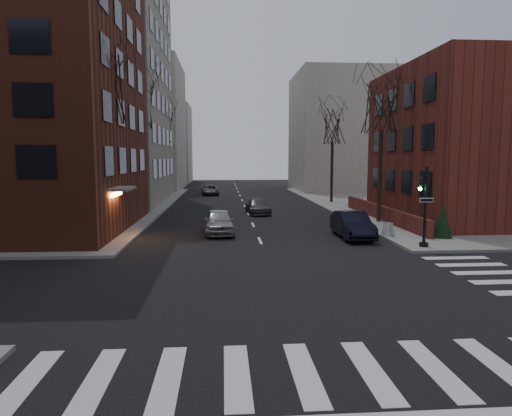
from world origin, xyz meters
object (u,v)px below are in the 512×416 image
at_px(tree_left_b, 140,105).
at_px(car_lane_far, 210,190).
at_px(car_lane_gray, 258,206).
at_px(streetlamp_far, 171,160).
at_px(traffic_signal, 424,212).
at_px(streetlamp_near, 140,162).
at_px(tree_left_a, 102,88).
at_px(parked_sedan, 352,225).
at_px(sandwich_board, 388,229).
at_px(evergreen_shrub, 442,220).
at_px(tree_right_a, 382,107).
at_px(tree_left_c, 163,127).
at_px(tree_right_b, 333,127).
at_px(car_lane_silver, 219,222).

height_order(tree_left_b, car_lane_far, tree_left_b).
bearing_deg(car_lane_gray, car_lane_far, 98.33).
bearing_deg(tree_left_b, streetlamp_far, 87.85).
height_order(traffic_signal, car_lane_far, traffic_signal).
relative_size(tree_left_b, streetlamp_near, 1.72).
distance_m(tree_left_a, parked_sedan, 16.18).
bearing_deg(traffic_signal, tree_left_a, 163.35).
distance_m(sandwich_board, evergreen_shrub, 2.95).
distance_m(traffic_signal, tree_right_a, 10.92).
distance_m(tree_left_a, tree_left_b, 12.01).
xyz_separation_m(car_lane_gray, evergreen_shrub, (9.33, -12.55, 0.49)).
height_order(tree_left_a, car_lane_gray, tree_left_a).
xyz_separation_m(tree_left_c, streetlamp_near, (0.60, -18.00, -3.79)).
bearing_deg(streetlamp_far, streetlamp_near, -90.00).
relative_size(car_lane_far, evergreen_shrub, 2.28).
xyz_separation_m(tree_left_a, tree_left_b, (0.00, 12.00, 0.44)).
distance_m(tree_right_a, sandwich_board, 9.66).
relative_size(tree_left_b, evergreen_shrub, 5.64).
bearing_deg(evergreen_shrub, streetlamp_far, 121.00).
relative_size(tree_right_a, tree_right_b, 1.06).
bearing_deg(tree_right_b, parked_sedan, -100.05).
height_order(tree_left_a, parked_sedan, tree_left_a).
bearing_deg(parked_sedan, streetlamp_far, 114.91).
relative_size(tree_left_a, car_lane_silver, 2.37).
height_order(traffic_signal, car_lane_gray, traffic_signal).
relative_size(streetlamp_near, car_lane_far, 1.44).
bearing_deg(tree_right_b, streetlamp_near, -149.53).
height_order(tree_left_a, tree_left_c, tree_left_a).
distance_m(tree_left_c, streetlamp_far, 4.33).
relative_size(traffic_signal, car_lane_gray, 0.95).
height_order(tree_left_a, car_lane_far, tree_left_a).
bearing_deg(parked_sedan, sandwich_board, -11.44).
height_order(traffic_signal, parked_sedan, traffic_signal).
relative_size(car_lane_gray, sandwich_board, 5.33).
relative_size(tree_right_a, evergreen_shrub, 5.08).
bearing_deg(tree_right_a, car_lane_silver, -162.37).
xyz_separation_m(streetlamp_near, evergreen_shrub, (18.33, -10.51, -3.13)).
height_order(tree_right_a, evergreen_shrub, tree_right_a).
xyz_separation_m(car_lane_silver, sandwich_board, (9.59, -2.39, -0.19)).
relative_size(streetlamp_far, sandwich_board, 7.93).
xyz_separation_m(streetlamp_far, sandwich_board, (15.50, -29.92, -3.69)).
relative_size(tree_right_a, parked_sedan, 2.12).
bearing_deg(traffic_signal, car_lane_silver, 151.82).
bearing_deg(car_lane_gray, car_lane_silver, -112.75).
relative_size(streetlamp_far, car_lane_gray, 1.49).
relative_size(tree_left_a, evergreen_shrub, 5.36).
xyz_separation_m(tree_right_b, streetlamp_far, (-17.00, 10.00, -3.35)).
xyz_separation_m(tree_left_b, streetlamp_near, (0.60, -4.00, -4.68)).
height_order(streetlamp_near, parked_sedan, streetlamp_near).
relative_size(tree_left_b, streetlamp_far, 1.72).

